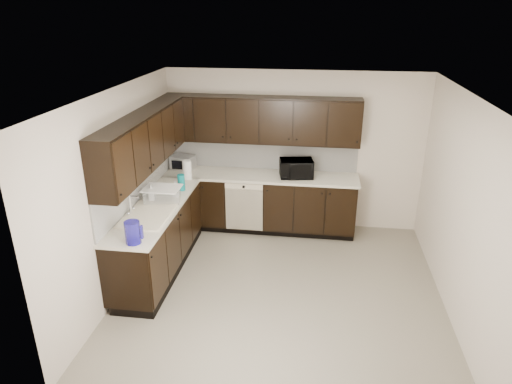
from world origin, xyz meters
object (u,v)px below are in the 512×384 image
Objects in this scene: sink at (148,220)px; storage_bin at (162,194)px; blue_pitcher at (133,232)px; microwave at (296,168)px; toaster_oven at (183,162)px.

storage_bin is (0.03, 0.50, 0.15)m from sink.
microwave is at bearing 68.74° from blue_pitcher.
toaster_oven is at bearing 92.21° from sink.
toaster_oven is at bearing 107.57° from blue_pitcher.
microwave reaches higher than toaster_oven.
sink is at bearing -93.43° from storage_bin.
microwave reaches higher than blue_pitcher.
storage_bin is (-1.72, -1.18, -0.05)m from microwave.
sink is at bearing 111.80° from blue_pitcher.
sink is 1.80m from toaster_oven.
storage_bin is at bearing -71.49° from toaster_oven.
microwave is 1.92× the size of blue_pitcher.
storage_bin is at bearing -156.14° from microwave.
microwave is 2.88m from blue_pitcher.
blue_pitcher reaches higher than toaster_oven.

